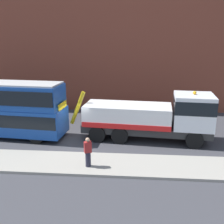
{
  "coord_description": "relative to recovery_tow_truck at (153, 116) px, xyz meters",
  "views": [
    {
      "loc": [
        4.24,
        -18.09,
        7.14
      ],
      "look_at": [
        2.76,
        0.12,
        2.0
      ],
      "focal_mm": 42.7,
      "sensor_mm": 36.0,
      "label": 1
    }
  ],
  "objects": [
    {
      "name": "pedestrian_bystander",
      "position": [
        -3.84,
        -4.73,
        -0.77
      ],
      "size": [
        0.47,
        0.39,
        1.71
      ],
      "rotation": [
        0.0,
        0.0,
        1.93
      ],
      "color": "#232333",
      "rests_on": "near_kerb"
    },
    {
      "name": "building_facade",
      "position": [
        -5.65,
        8.3,
        6.31
      ],
      "size": [
        60.0,
        1.5,
        16.0
      ],
      "color": "brown",
      "rests_on": "ground_plane"
    },
    {
      "name": "recovery_tow_truck",
      "position": [
        0.0,
        0.0,
        0.0
      ],
      "size": [
        10.23,
        3.46,
        3.67
      ],
      "rotation": [
        0.0,
        0.0,
        -0.09
      ],
      "color": "#2D2D2D",
      "rests_on": "ground_plane"
    },
    {
      "name": "near_kerb",
      "position": [
        -5.65,
        -4.27,
        -1.68
      ],
      "size": [
        60.0,
        2.8,
        0.15
      ],
      "primitive_type": "cube",
      "color": "gray",
      "rests_on": "ground_plane"
    },
    {
      "name": "ground_plane",
      "position": [
        -5.65,
        -0.07,
        -1.76
      ],
      "size": [
        120.0,
        120.0,
        0.0
      ],
      "primitive_type": "plane",
      "color": "#38383D"
    }
  ]
}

